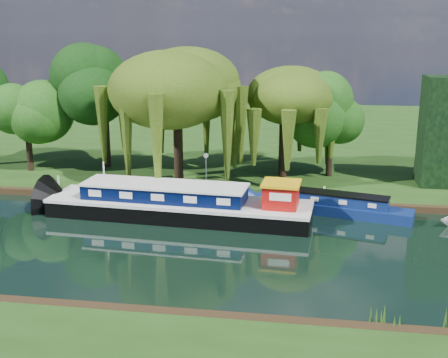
# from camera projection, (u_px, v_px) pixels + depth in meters

# --- Properties ---
(ground) EXTENTS (120.00, 120.00, 0.00)m
(ground) POSITION_uv_depth(u_px,v_px,m) (164.00, 245.00, 31.42)
(ground) COLOR black
(far_bank) EXTENTS (120.00, 52.00, 0.45)m
(far_bank) POSITION_uv_depth(u_px,v_px,m) (239.00, 134.00, 63.84)
(far_bank) COLOR #1C3A0F
(far_bank) RESTS_ON ground
(dutch_barge) EXTENTS (17.09, 4.95, 3.56)m
(dutch_barge) POSITION_uv_depth(u_px,v_px,m) (181.00, 204.00, 35.75)
(dutch_barge) COLOR black
(dutch_barge) RESTS_ON ground
(narrowboat) EXTENTS (10.54, 4.26, 1.52)m
(narrowboat) POSITION_uv_depth(u_px,v_px,m) (330.00, 205.00, 36.69)
(narrowboat) COLOR navy
(narrowboat) RESTS_ON ground
(willow_left) EXTENTS (7.94, 7.94, 9.51)m
(willow_left) POSITION_uv_depth(u_px,v_px,m) (177.00, 90.00, 41.34)
(willow_left) COLOR black
(willow_left) RESTS_ON far_bank
(willow_right) EXTENTS (6.30, 6.30, 7.67)m
(willow_right) POSITION_uv_depth(u_px,v_px,m) (284.00, 105.00, 42.91)
(willow_right) COLOR black
(willow_right) RESTS_ON far_bank
(tree_far_left) EXTENTS (4.38, 4.38, 7.05)m
(tree_far_left) POSITION_uv_depth(u_px,v_px,m) (26.00, 112.00, 45.02)
(tree_far_left) COLOR black
(tree_far_left) RESTS_ON far_bank
(tree_far_mid) EXTENTS (5.68, 5.68, 9.30)m
(tree_far_mid) POSITION_uv_depth(u_px,v_px,m) (103.00, 90.00, 45.95)
(tree_far_mid) COLOR black
(tree_far_mid) RESTS_ON far_bank
(tree_far_right) EXTENTS (4.28, 4.28, 7.00)m
(tree_far_right) POSITION_uv_depth(u_px,v_px,m) (332.00, 115.00, 43.26)
(tree_far_right) COLOR black
(tree_far_right) RESTS_ON far_bank
(lamppost) EXTENTS (0.36, 0.36, 2.56)m
(lamppost) POSITION_uv_depth(u_px,v_px,m) (206.00, 161.00, 40.75)
(lamppost) COLOR silver
(lamppost) RESTS_ON far_bank
(mooring_posts) EXTENTS (19.16, 0.16, 1.00)m
(mooring_posts) POSITION_uv_depth(u_px,v_px,m) (187.00, 188.00, 39.27)
(mooring_posts) COLOR silver
(mooring_posts) RESTS_ON far_bank
(reeds_near) EXTENTS (33.70, 1.50, 1.10)m
(reeds_near) POSITION_uv_depth(u_px,v_px,m) (279.00, 309.00, 23.04)
(reeds_near) COLOR #234F15
(reeds_near) RESTS_ON ground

